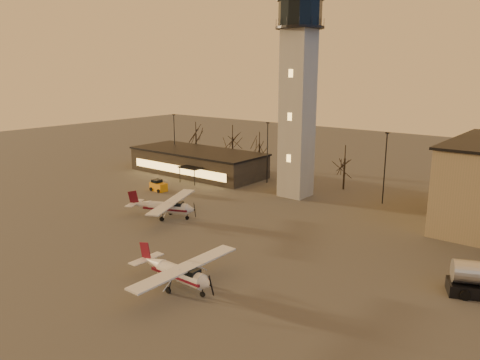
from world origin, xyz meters
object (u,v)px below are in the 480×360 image
object	(u,v)px
service_cart	(158,187)
control_tower	(298,85)
terminal	(198,162)
cessna_rear	(169,210)
cessna_front	(183,277)

from	to	relation	value
service_cart	control_tower	bearing A→B (deg)	34.83
terminal	cessna_rear	distance (m)	26.31
cessna_front	terminal	bearing A→B (deg)	131.80
terminal	service_cart	bearing A→B (deg)	-73.78
control_tower	service_cart	size ratio (longest dim) A/B	11.36
cessna_front	service_cart	size ratio (longest dim) A/B	4.06
terminal	cessna_rear	bearing A→B (deg)	-54.39
control_tower	cessna_rear	xyz separation A→B (m)	(-6.68, -19.39, -15.18)
control_tower	service_cart	bearing A→B (deg)	-149.07
terminal	cessna_rear	size ratio (longest dim) A/B	2.16
cessna_front	control_tower	bearing A→B (deg)	105.12
control_tower	cessna_rear	world-z (taller)	control_tower
cessna_front	service_cart	bearing A→B (deg)	141.52
control_tower	cessna_rear	distance (m)	25.52
control_tower	cessna_rear	size ratio (longest dim) A/B	2.77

